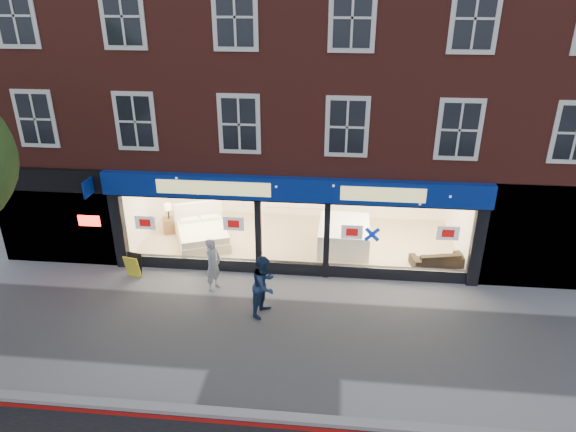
% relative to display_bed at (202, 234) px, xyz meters
% --- Properties ---
extents(ground, '(120.00, 120.00, 0.00)m').
position_rel_display_bed_xyz_m(ground, '(3.32, -4.73, -0.43)').
color(ground, gray).
rests_on(ground, ground).
extents(kerb_line, '(60.00, 0.10, 0.01)m').
position_rel_display_bed_xyz_m(kerb_line, '(3.32, -7.83, -0.42)').
color(kerb_line, '#8C0A07').
rests_on(kerb_line, ground).
extents(kerb_stone, '(60.00, 0.25, 0.12)m').
position_rel_display_bed_xyz_m(kerb_stone, '(3.32, -7.63, -0.37)').
color(kerb_stone, gray).
rests_on(kerb_stone, ground).
extents(showroom_floor, '(11.00, 4.50, 0.10)m').
position_rel_display_bed_xyz_m(showroom_floor, '(3.32, 0.52, -0.38)').
color(showroom_floor, tan).
rests_on(showroom_floor, ground).
extents(building, '(19.00, 8.26, 10.30)m').
position_rel_display_bed_xyz_m(building, '(3.30, 2.20, 6.24)').
color(building, maroon).
rests_on(building, ground).
extents(display_bed, '(2.34, 2.54, 1.16)m').
position_rel_display_bed_xyz_m(display_bed, '(0.00, 0.00, 0.00)').
color(display_bed, white).
rests_on(display_bed, showroom_floor).
extents(bedside_table, '(0.60, 0.60, 0.55)m').
position_rel_display_bed_xyz_m(bedside_table, '(-1.38, 0.64, -0.05)').
color(bedside_table, brown).
rests_on(bedside_table, showroom_floor).
extents(mattress_stack, '(1.73, 2.17, 0.84)m').
position_rel_display_bed_xyz_m(mattress_stack, '(4.92, 0.16, 0.10)').
color(mattress_stack, white).
rests_on(mattress_stack, showroom_floor).
extents(sofa, '(1.80, 1.02, 0.50)m').
position_rel_display_bed_xyz_m(sofa, '(7.92, -0.83, -0.08)').
color(sofa, black).
rests_on(sofa, showroom_floor).
extents(a_board, '(0.56, 0.42, 0.77)m').
position_rel_display_bed_xyz_m(a_board, '(-1.58, -2.33, -0.04)').
color(a_board, yellow).
rests_on(a_board, ground).
extents(pedestrian_grey, '(0.57, 0.70, 1.66)m').
position_rel_display_bed_xyz_m(pedestrian_grey, '(1.07, -2.77, 0.40)').
color(pedestrian_grey, '#9A9DA1').
rests_on(pedestrian_grey, ground).
extents(pedestrian_blue, '(0.93, 1.04, 1.77)m').
position_rel_display_bed_xyz_m(pedestrian_blue, '(2.76, -3.83, 0.46)').
color(pedestrian_blue, '#1A2B4A').
rests_on(pedestrian_blue, ground).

